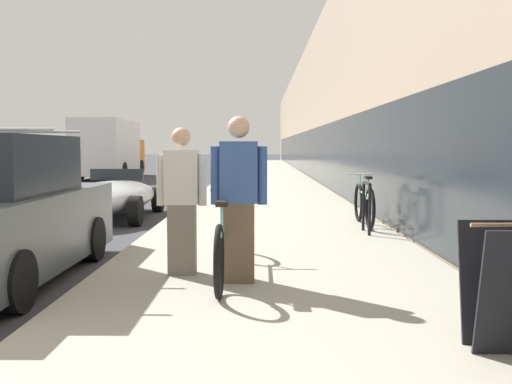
{
  "coord_description": "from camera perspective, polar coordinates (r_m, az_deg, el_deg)",
  "views": [
    {
      "loc": [
        5.45,
        -3.86,
        1.56
      ],
      "look_at": [
        5.3,
        14.14,
        0.12
      ],
      "focal_mm": 40.0,
      "sensor_mm": 36.0,
      "label": 1
    }
  ],
  "objects": [
    {
      "name": "cruiser_bike_nearest",
      "position": [
        10.45,
        10.76,
        -1.21
      ],
      "size": [
        0.52,
        1.85,
        0.92
      ],
      "color": "black",
      "rests_on": "sidewalk_slab"
    },
    {
      "name": "tandem_bicycle",
      "position": [
        6.4,
        -3.02,
        -4.82
      ],
      "size": [
        0.52,
        2.86,
        0.89
      ],
      "color": "black",
      "rests_on": "sidewalk_slab"
    },
    {
      "name": "person_bystander",
      "position": [
        6.38,
        -7.43,
        -0.9
      ],
      "size": [
        0.56,
        0.22,
        1.63
      ],
      "color": "#756B5B",
      "rests_on": "sidewalk_slab"
    },
    {
      "name": "sidewalk_slab",
      "position": [
        24.9,
        0.9,
        1.13
      ],
      "size": [
        4.17,
        70.0,
        0.13
      ],
      "color": "#A39E8E",
      "rests_on": "ground"
    },
    {
      "name": "storefront_facade",
      "position": [
        33.71,
        13.11,
        7.47
      ],
      "size": [
        10.01,
        70.0,
        6.68
      ],
      "color": "gray",
      "rests_on": "ground"
    },
    {
      "name": "person_rider",
      "position": [
        5.96,
        -1.72,
        -0.73
      ],
      "size": [
        0.59,
        0.23,
        1.74
      ],
      "color": "brown",
      "rests_on": "sidewalk_slab"
    },
    {
      "name": "bike_rack_hoop",
      "position": [
        9.55,
        11.0,
        -0.99
      ],
      "size": [
        0.05,
        0.6,
        0.84
      ],
      "color": "black",
      "rests_on": "sidewalk_slab"
    },
    {
      "name": "moving_truck",
      "position": [
        29.02,
        -14.46,
        4.18
      ],
      "size": [
        2.29,
        6.56,
        2.84
      ],
      "color": "orange",
      "rests_on": "ground"
    },
    {
      "name": "vintage_roadster_curbside",
      "position": [
        12.76,
        -14.3,
        -0.5
      ],
      "size": [
        1.82,
        4.24,
        1.05
      ],
      "color": "silver",
      "rests_on": "ground"
    },
    {
      "name": "sandwich_board_sign",
      "position": [
        4.4,
        23.97,
        -8.61
      ],
      "size": [
        0.56,
        0.56,
        0.9
      ],
      "color": "black",
      "rests_on": "sidewalk_slab"
    }
  ]
}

